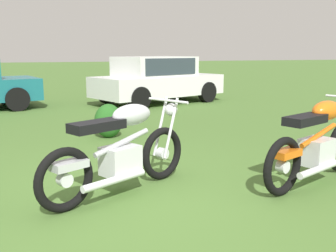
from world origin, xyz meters
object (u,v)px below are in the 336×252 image
at_px(motorcycle_silver, 121,150).
at_px(motorcycle_orange, 317,143).
at_px(car_white, 157,77).
at_px(shrub_low, 108,121).

height_order(motorcycle_silver, motorcycle_orange, same).
xyz_separation_m(motorcycle_orange, car_white, (0.57, 7.71, 0.30)).
bearing_deg(motorcycle_silver, car_white, 41.85).
bearing_deg(car_white, motorcycle_silver, -131.61).
bearing_deg(motorcycle_orange, shrub_low, 98.50).
height_order(motorcycle_silver, car_white, car_white).
distance_m(motorcycle_silver, car_white, 7.82).
xyz_separation_m(motorcycle_silver, motorcycle_orange, (2.32, -0.45, -0.00)).
height_order(motorcycle_orange, shrub_low, motorcycle_orange).
relative_size(motorcycle_silver, shrub_low, 2.97).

